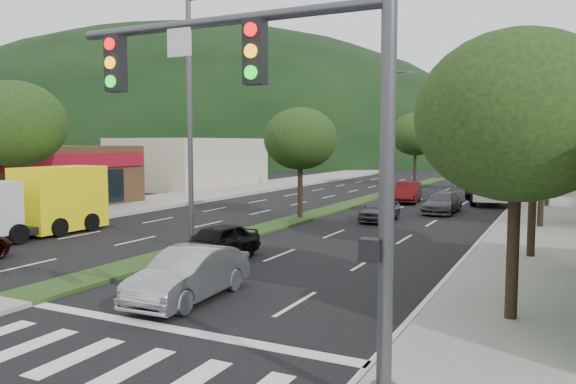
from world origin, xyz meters
The scene contains 26 objects.
ground centered at (0.00, 0.00, 0.00)m, with size 160.00×160.00×0.00m, color black.
sidewalk_right centered at (12.50, 25.00, 0.07)m, with size 5.00×90.00×0.15m, color gray.
sidewalk_left centered at (-13.00, 25.00, 0.07)m, with size 6.00×90.00×0.15m, color gray.
median centered at (0.00, 28.00, 0.06)m, with size 1.60×56.00×0.12m, color #1E3B15.
traffic_signal centered at (9.03, -1.54, 4.65)m, with size 6.12×0.40×7.00m.
shop_left centered at (-18.46, 15.00, 2.01)m, with size 10.15×12.00×4.00m.
bldg_left_far centered at (-19.00, 34.00, 2.30)m, with size 9.00×14.00×4.60m, color beige.
hill_far centered at (-80.00, 110.00, 0.00)m, with size 176.00×132.00×82.00m, color black.
tree_r_a centered at (12.00, 4.00, 4.82)m, with size 4.60×4.60×6.63m.
tree_r_b centered at (12.00, 12.00, 5.04)m, with size 4.80×4.80×6.94m.
tree_r_c centered at (12.00, 20.00, 4.75)m, with size 4.40×4.40×6.48m.
tree_r_d centered at (12.00, 30.00, 5.18)m, with size 5.00×5.00×7.17m.
tree_r_e centered at (12.00, 40.00, 4.89)m, with size 4.60×4.60×6.71m.
tree_med_near centered at (0.00, 18.00, 4.43)m, with size 4.00×4.00×6.02m.
tree_med_far centered at (0.00, 44.00, 5.01)m, with size 4.80×4.80×6.94m.
tree_l_a centered at (-12.50, 10.00, 5.18)m, with size 5.20×5.20×7.25m.
streetlight_near centered at (0.21, 8.00, 5.58)m, with size 2.60×0.25×10.00m.
streetlight_mid centered at (0.21, 33.00, 5.58)m, with size 2.60×0.25×10.00m.
sedan_silver centered at (4.07, 2.31, 0.70)m, with size 1.48×4.24×1.40m, color #96989C.
car_queue_a centered at (1.89, 6.87, 0.66)m, with size 1.56×3.87×1.32m, color black.
car_queue_b centered at (6.46, 24.28, 0.63)m, with size 1.75×4.31×1.25m, color #454549.
car_queue_c centered at (3.10, 29.28, 0.72)m, with size 1.53×4.38×1.44m, color #520D0F.
car_queue_d centered at (7.61, 34.28, 0.62)m, with size 2.06×4.46×1.24m, color black.
car_queue_e centered at (4.15, 19.28, 0.63)m, with size 1.49×3.70×1.26m, color #46454A.
box_truck centered at (-8.32, 8.26, 1.46)m, with size 2.49×6.28×3.09m.
motorhome centered at (8.47, 31.81, 1.68)m, with size 3.31×8.43×3.15m.
Camera 1 is at (13.02, -9.76, 4.23)m, focal length 35.00 mm.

